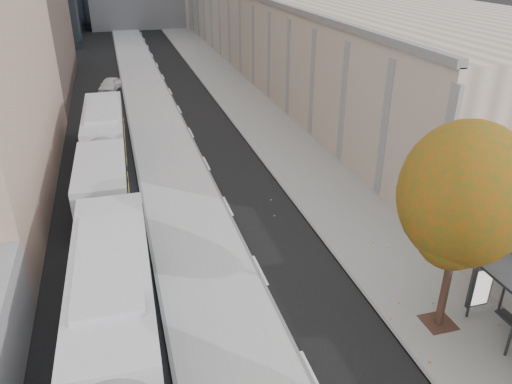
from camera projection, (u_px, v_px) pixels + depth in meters
name	position (u px, v px, depth m)	size (l,w,h in m)	color
bus_platform	(162.00, 139.00, 35.14)	(4.25, 150.00, 0.15)	#B4B4B4
sidewalk	(270.00, 129.00, 37.13)	(4.75, 150.00, 0.08)	gray
building_tan	(288.00, 19.00, 63.16)	(18.00, 92.00, 8.00)	gray
tree_c	(465.00, 195.00, 15.73)	(4.20, 4.20, 7.28)	#312218
bus_far	(104.00, 150.00, 29.34)	(2.84, 16.79, 2.79)	silver
distant_car	(109.00, 85.00, 46.63)	(1.44, 3.58, 1.22)	white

